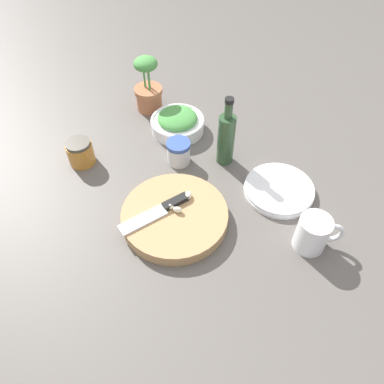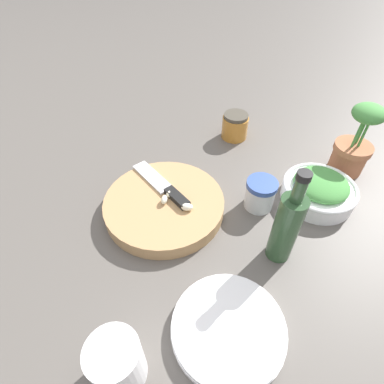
{
  "view_description": "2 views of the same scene",
  "coord_description": "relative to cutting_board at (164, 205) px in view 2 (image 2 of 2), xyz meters",
  "views": [
    {
      "loc": [
        0.44,
        -0.48,
        0.75
      ],
      "look_at": [
        0.04,
        -0.02,
        0.05
      ],
      "focal_mm": 35.0,
      "sensor_mm": 36.0,
      "label": 1
    },
    {
      "loc": [
        0.37,
        0.22,
        0.5
      ],
      "look_at": [
        0.01,
        -0.03,
        0.07
      ],
      "focal_mm": 28.0,
      "sensor_mm": 36.0,
      "label": 2
    }
  ],
  "objects": [
    {
      "name": "ground_plane",
      "position": [
        -0.04,
        0.08,
        -0.02
      ],
      "size": [
        5.0,
        5.0,
        0.0
      ],
      "primitive_type": "plane",
      "color": "#56514C"
    },
    {
      "name": "cutting_board",
      "position": [
        0.0,
        0.0,
        0.0
      ],
      "size": [
        0.26,
        0.26,
        0.03
      ],
      "color": "tan",
      "rests_on": "ground_plane"
    },
    {
      "name": "chef_knife",
      "position": [
        -0.03,
        -0.02,
        0.02
      ],
      "size": [
        0.08,
        0.19,
        0.01
      ],
      "rotation": [
        0.0,
        0.0,
        2.87
      ],
      "color": "black",
      "rests_on": "cutting_board"
    },
    {
      "name": "garlic_cloves",
      "position": [
        -0.0,
        0.03,
        0.02
      ],
      "size": [
        0.05,
        0.08,
        0.02
      ],
      "color": "beige",
      "rests_on": "cutting_board"
    },
    {
      "name": "herb_bowl",
      "position": [
        -0.23,
        0.26,
        0.01
      ],
      "size": [
        0.16,
        0.16,
        0.06
      ],
      "color": "white",
      "rests_on": "ground_plane"
    },
    {
      "name": "spice_jar",
      "position": [
        -0.13,
        0.16,
        0.02
      ],
      "size": [
        0.07,
        0.07,
        0.07
      ],
      "color": "silver",
      "rests_on": "ground_plane"
    },
    {
      "name": "coffee_mug",
      "position": [
        0.29,
        0.15,
        0.03
      ],
      "size": [
        0.1,
        0.09,
        0.09
      ],
      "color": "white",
      "rests_on": "ground_plane"
    },
    {
      "name": "plate_stack",
      "position": [
        0.14,
        0.25,
        -0.01
      ],
      "size": [
        0.18,
        0.18,
        0.02
      ],
      "color": "white",
      "rests_on": "ground_plane"
    },
    {
      "name": "honey_jar",
      "position": [
        -0.34,
        -0.02,
        0.02
      ],
      "size": [
        0.07,
        0.07,
        0.07
      ],
      "color": "#BC7A2D",
      "rests_on": "ground_plane"
    },
    {
      "name": "oil_bottle",
      "position": [
        -0.04,
        0.25,
        0.07
      ],
      "size": [
        0.05,
        0.05,
        0.21
      ],
      "color": "#2D4C2D",
      "rests_on": "ground_plane"
    },
    {
      "name": "potted_herb",
      "position": [
        -0.37,
        0.28,
        0.06
      ],
      "size": [
        0.09,
        0.09,
        0.18
      ],
      "color": "#B26B47",
      "rests_on": "ground_plane"
    }
  ]
}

